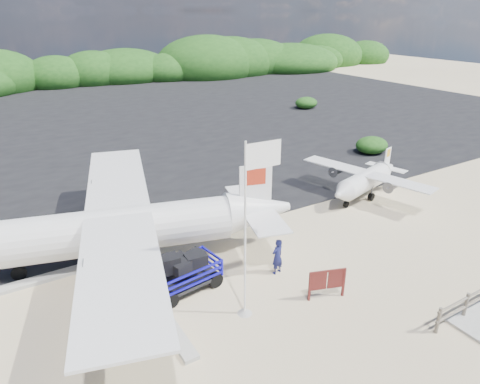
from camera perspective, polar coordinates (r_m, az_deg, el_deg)
The scene contains 11 objects.
ground at distance 17.20m, azimuth 4.69°, elevation -12.17°, with size 160.00×160.00×0.00m, color beige.
asphalt_apron at distance 43.26m, azimuth -19.33°, elevation 8.52°, with size 90.00×50.00×0.04m, color #B2B2B2, non-canonical shape.
lagoon at distance 16.16m, azimuth -27.49°, elevation -17.83°, with size 9.00×7.00×0.40m, color #B2B2B2, non-canonical shape.
vegetation_band at distance 67.53m, azimuth -24.29°, elevation 12.64°, with size 124.00×8.00×4.40m, color #B2B2B2, non-canonical shape.
baggage_cart at distance 16.99m, azimuth -7.17°, elevation -12.79°, with size 2.79×1.60×1.40m, color #100CB8, non-canonical shape.
flagpole at distance 15.75m, azimuth 0.63°, elevation -15.87°, with size 1.27×0.53×6.33m, color white, non-canonical shape.
signboard at distance 16.76m, azimuth 11.34°, elevation -13.67°, with size 1.51×0.14×1.25m, color maroon, non-canonical shape.
crew_a at distance 17.47m, azimuth 5.00°, elevation -8.55°, with size 0.56×0.37×1.54m, color #15184F.
crew_b at distance 20.57m, azimuth -7.49°, elevation -3.57°, with size 0.73×0.57×1.51m, color #15184F.
crew_c at distance 20.68m, azimuth -0.07°, elevation -2.63°, with size 1.10×0.46×1.88m, color #15184F.
aircraft_large at distance 39.20m, azimuth 5.21°, elevation 8.32°, with size 16.51×16.51×4.95m, color #B2B2B2, non-canonical shape.
Camera 1 is at (-8.43, -11.27, 9.89)m, focal length 32.00 mm.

